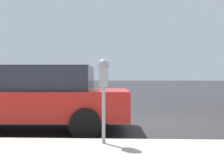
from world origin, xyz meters
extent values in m
plane|color=#2B2B2D|center=(0.00, 0.00, 0.00)|extent=(220.00, 220.00, 0.00)
cylinder|color=gray|center=(-2.54, 0.97, 0.62)|extent=(0.06, 0.06, 0.96)
cube|color=gray|center=(-2.54, 0.97, 1.27)|extent=(0.20, 0.14, 0.34)
sphere|color=gray|center=(-2.54, 0.97, 1.47)|extent=(0.19, 0.19, 0.19)
cube|color=#B21919|center=(-2.44, 0.97, 1.23)|extent=(0.01, 0.11, 0.12)
cube|color=black|center=(-2.44, 0.97, 1.35)|extent=(0.01, 0.10, 0.08)
cube|color=#B21E19|center=(-0.86, 2.92, 0.64)|extent=(2.06, 4.86, 0.64)
cube|color=#232833|center=(-0.85, 2.73, 1.24)|extent=(1.76, 2.75, 0.56)
cylinder|color=black|center=(-1.73, 1.40, 0.32)|extent=(0.25, 0.65, 0.64)
cylinder|color=black|center=(0.14, 1.47, 0.32)|extent=(0.25, 0.65, 0.64)
camera|label=1|loc=(-6.93, 0.65, 1.25)|focal=42.00mm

